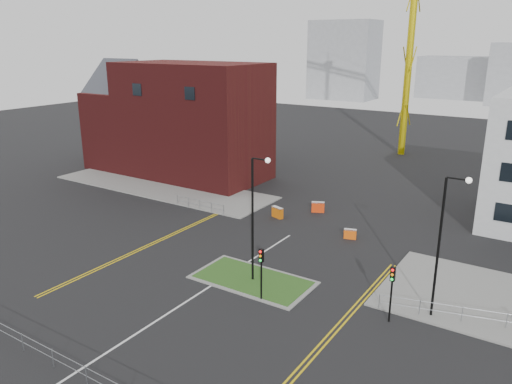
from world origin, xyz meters
TOP-DOWN VIEW (x-y plane):
  - ground at (0.00, 0.00)m, footprint 200.00×200.00m
  - pavement_left at (-20.00, 22.00)m, footprint 28.00×8.00m
  - island_kerb at (2.00, 8.00)m, footprint 8.60×4.60m
  - grass_island at (2.00, 8.00)m, footprint 8.00×4.00m
  - brick_building at (-22.97, 28.00)m, footprint 24.20×10.07m
  - streetlamp_island at (2.22, 8.00)m, footprint 1.46×0.36m
  - streetlamp_right_near at (14.22, 10.00)m, footprint 1.46×0.36m
  - traffic_light_island at (4.00, 5.98)m, footprint 0.28×0.33m
  - traffic_light_right at (12.00, 7.98)m, footprint 0.28×0.33m
  - railing_front at (0.00, -6.00)m, footprint 24.05×0.05m
  - railing_left at (-11.00, 18.00)m, footprint 6.05×0.05m
  - centre_line at (0.00, 2.00)m, footprint 0.15×30.00m
  - yellow_left_a at (-9.00, 10.00)m, footprint 0.12×24.00m
  - yellow_left_b at (-8.70, 10.00)m, footprint 0.12×24.00m
  - yellow_right_a at (9.50, 6.00)m, footprint 0.12×20.00m
  - yellow_right_b at (9.80, 6.00)m, footprint 0.12×20.00m
  - skyline_a at (-40.00, 120.00)m, footprint 18.00×12.00m
  - skyline_d at (-8.00, 140.00)m, footprint 30.00×12.00m
  - barrier_left at (-3.28, 20.40)m, footprint 1.33×0.81m
  - barrier_mid at (-0.70, 24.00)m, footprint 1.32×0.92m
  - barrier_right at (4.76, 19.17)m, footprint 1.11×0.63m

SIDE VIEW (x-z plane):
  - ground at x=0.00m, z-range 0.00..0.00m
  - centre_line at x=0.00m, z-range 0.00..0.01m
  - yellow_left_a at x=-9.00m, z-range 0.00..0.01m
  - yellow_left_b at x=-8.70m, z-range 0.00..0.01m
  - yellow_right_a at x=9.50m, z-range 0.00..0.01m
  - yellow_right_b at x=9.80m, z-range 0.00..0.01m
  - island_kerb at x=2.00m, z-range 0.00..0.08m
  - pavement_left at x=-20.00m, z-range 0.00..0.12m
  - grass_island at x=2.00m, z-range 0.00..0.12m
  - barrier_right at x=4.76m, z-range 0.04..0.92m
  - barrier_mid at x=-0.70m, z-range 0.05..1.11m
  - barrier_left at x=-3.28m, z-range 0.05..1.11m
  - railing_left at x=-11.00m, z-range 0.19..1.29m
  - railing_front at x=0.00m, z-range 0.23..1.33m
  - traffic_light_island at x=4.00m, z-range 0.74..4.39m
  - traffic_light_right at x=12.00m, z-range 0.74..4.39m
  - streetlamp_island at x=2.22m, z-range 0.82..10.00m
  - streetlamp_right_near at x=14.22m, z-range 0.82..10.00m
  - skyline_d at x=-8.00m, z-range 0.00..12.00m
  - brick_building at x=-22.97m, z-range -0.27..13.97m
  - skyline_a at x=-40.00m, z-range 0.00..22.00m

